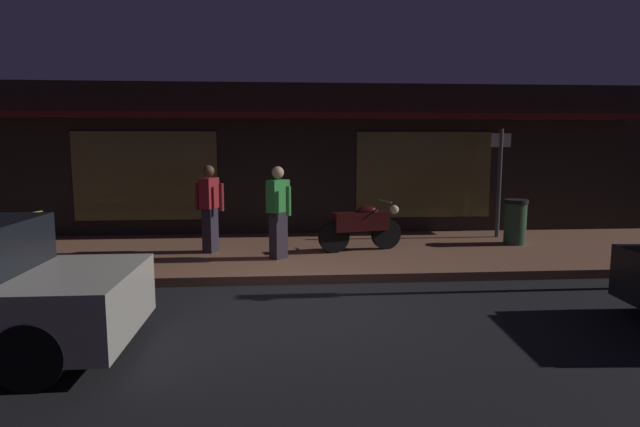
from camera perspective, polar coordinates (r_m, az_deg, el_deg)
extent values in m
plane|color=black|center=(7.31, -2.90, -9.94)|extent=(60.00, 60.00, 0.00)
cube|color=brown|center=(10.20, -3.35, -4.47)|extent=(18.00, 4.00, 0.15)
cube|color=black|center=(13.38, -3.69, 5.84)|extent=(18.00, 2.80, 3.60)
cube|color=brown|center=(12.35, -18.63, 3.93)|extent=(3.20, 0.04, 2.00)
cube|color=brown|center=(12.44, 11.36, 4.20)|extent=(3.20, 0.04, 2.00)
cube|color=#591919|center=(11.74, -3.62, 10.73)|extent=(16.20, 0.50, 0.12)
cylinder|color=black|center=(9.90, 1.54, -2.61)|extent=(0.61, 0.26, 0.60)
cylinder|color=black|center=(10.33, 7.29, -2.24)|extent=(0.61, 0.26, 0.60)
cube|color=black|center=(10.06, 4.49, -0.85)|extent=(1.14, 0.54, 0.36)
ellipsoid|color=black|center=(10.09, 5.29, 0.31)|extent=(0.49, 0.34, 0.20)
sphere|color=#F9EDB7|center=(10.33, 8.18, 0.44)|extent=(0.18, 0.18, 0.18)
cylinder|color=gray|center=(10.23, 7.20, 1.34)|extent=(0.16, 0.54, 0.03)
torus|color=black|center=(10.12, -28.55, -3.14)|extent=(0.63, 0.26, 0.66)
cube|color=#B78C2D|center=(10.44, -30.60, -1.75)|extent=(0.86, 0.34, 0.06)
cube|color=brown|center=(10.59, -31.64, -0.23)|extent=(0.22, 0.14, 0.06)
cylinder|color=#B78C2D|center=(10.10, -29.08, 0.07)|extent=(0.17, 0.40, 0.02)
cube|color=#28232D|center=(10.15, -11.99, -1.81)|extent=(0.30, 0.34, 0.85)
cube|color=maroon|center=(10.06, -12.10, 2.21)|extent=(0.35, 0.44, 0.58)
sphere|color=brown|center=(10.03, -12.17, 4.60)|extent=(0.22, 0.22, 0.22)
cylinder|color=maroon|center=(10.20, -13.34, 1.86)|extent=(0.12, 0.12, 0.52)
cylinder|color=maroon|center=(9.93, -10.81, 1.78)|extent=(0.12, 0.12, 0.52)
cube|color=#28232D|center=(9.40, -4.60, -2.41)|extent=(0.34, 0.34, 0.85)
cube|color=#2D8C38|center=(9.30, -4.64, 1.93)|extent=(0.43, 0.42, 0.58)
sphere|color=tan|center=(9.27, -4.67, 4.52)|extent=(0.22, 0.22, 0.22)
cylinder|color=#2D8C38|center=(9.49, -5.73, 1.61)|extent=(0.13, 0.13, 0.52)
cylinder|color=#2D8C38|center=(9.12, -3.50, 1.39)|extent=(0.13, 0.13, 0.52)
cylinder|color=#47474C|center=(12.14, 19.11, 3.14)|extent=(0.09, 0.09, 2.40)
cube|color=beige|center=(12.11, 19.30, 7.62)|extent=(0.44, 0.03, 0.30)
cylinder|color=#2D4C33|center=(11.48, 20.69, -1.06)|extent=(0.44, 0.44, 0.85)
cylinder|color=black|center=(11.42, 20.80, 1.25)|extent=(0.48, 0.48, 0.08)
cylinder|color=black|center=(6.86, -23.63, -8.99)|extent=(0.64, 0.22, 0.64)
cylinder|color=black|center=(5.49, -29.13, -13.45)|extent=(0.64, 0.22, 0.64)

